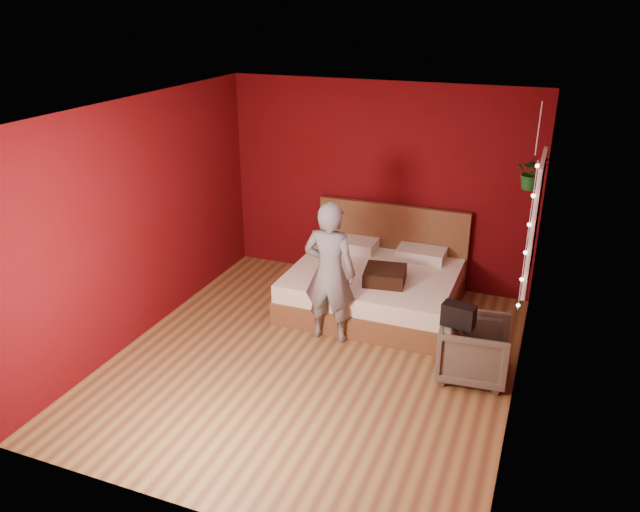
% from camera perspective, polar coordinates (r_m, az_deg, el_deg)
% --- Properties ---
extents(floor, '(4.50, 4.50, 0.00)m').
position_cam_1_polar(floor, '(6.63, -0.58, -9.46)').
color(floor, olive).
rests_on(floor, ground).
extents(room_walls, '(4.04, 4.54, 2.62)m').
position_cam_1_polar(room_walls, '(5.92, -0.64, 4.45)').
color(room_walls, '#5B090F').
rests_on(room_walls, ground).
extents(window, '(0.05, 0.97, 1.27)m').
position_cam_1_polar(window, '(6.44, 19.00, 3.03)').
color(window, white).
rests_on(window, room_walls).
extents(fairy_lights, '(0.04, 0.04, 1.45)m').
position_cam_1_polar(fairy_lights, '(5.94, 18.42, 1.50)').
color(fairy_lights, silver).
rests_on(fairy_lights, room_walls).
extents(bed, '(1.97, 1.67, 1.08)m').
position_cam_1_polar(bed, '(7.65, 5.08, -2.55)').
color(bed, brown).
rests_on(bed, ground).
extents(person, '(0.59, 0.40, 1.58)m').
position_cam_1_polar(person, '(6.68, 0.89, -1.53)').
color(person, slate).
rests_on(person, ground).
extents(armchair, '(0.74, 0.72, 0.62)m').
position_cam_1_polar(armchair, '(6.40, 13.90, -8.27)').
color(armchair, '#615E4D').
rests_on(armchair, ground).
extents(handbag, '(0.33, 0.20, 0.22)m').
position_cam_1_polar(handbag, '(6.08, 12.56, -5.31)').
color(handbag, black).
rests_on(handbag, armchair).
extents(throw_pillow, '(0.52, 0.52, 0.16)m').
position_cam_1_polar(throw_pillow, '(7.18, 5.96, -1.78)').
color(throw_pillow, black).
rests_on(throw_pillow, bed).
extents(hanging_plant, '(0.35, 0.31, 0.87)m').
position_cam_1_polar(hanging_plant, '(6.62, 18.88, 7.26)').
color(hanging_plant, silver).
rests_on(hanging_plant, room_walls).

